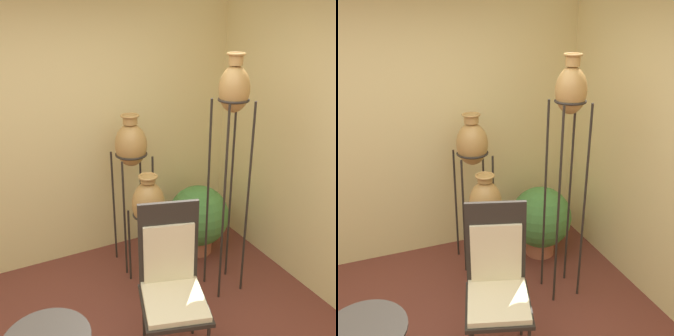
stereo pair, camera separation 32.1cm
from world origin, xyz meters
TOP-DOWN VIEW (x-y plane):
  - wall_back at (0.00, 1.94)m, footprint 7.83×0.06m
  - vase_stand_tall at (1.22, 0.78)m, footprint 0.26×0.26m
  - vase_stand_medium at (0.64, 1.51)m, footprint 0.32×0.32m
  - vase_stand_short at (0.63, 1.12)m, footprint 0.30×0.30m
  - chair at (0.45, 0.34)m, footprint 0.58×0.60m
  - potted_plant at (1.31, 1.38)m, footprint 0.63×0.63m

SIDE VIEW (x-z plane):
  - potted_plant at x=1.31m, z-range 0.03..0.77m
  - chair at x=0.45m, z-range 0.05..1.23m
  - vase_stand_short at x=0.63m, z-range 0.27..1.38m
  - vase_stand_medium at x=0.64m, z-range 0.47..2.01m
  - wall_back at x=0.00m, z-range 0.00..2.70m
  - vase_stand_tall at x=1.22m, z-range 0.69..2.81m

